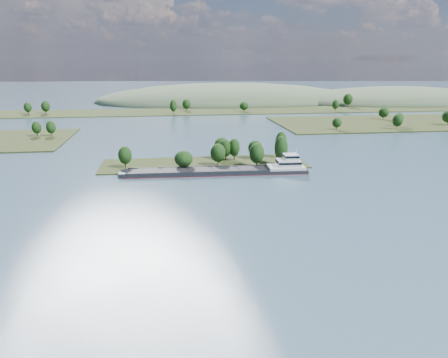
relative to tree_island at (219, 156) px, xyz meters
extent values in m
plane|color=#3E596B|center=(-7.16, -59.21, -3.90)|extent=(1800.00, 1800.00, 0.00)
cube|color=#252F15|center=(-7.16, 0.79, -3.90)|extent=(100.00, 30.00, 1.20)
cylinder|color=black|center=(16.74, -10.47, -1.43)|extent=(0.50, 0.50, 3.75)
ellipsoid|color=black|center=(16.74, -10.47, 3.34)|extent=(7.13, 7.13, 9.65)
cylinder|color=black|center=(2.83, 10.21, -1.53)|extent=(0.50, 0.50, 3.54)
ellipsoid|color=black|center=(2.83, 10.21, 2.97)|extent=(8.16, 8.16, 9.11)
cylinder|color=black|center=(-1.05, -5.19, -1.56)|extent=(0.50, 0.50, 3.48)
ellipsoid|color=black|center=(-1.05, -5.19, 2.86)|extent=(7.32, 7.32, 8.95)
cylinder|color=black|center=(4.35, 6.03, -1.60)|extent=(0.50, 0.50, 3.40)
ellipsoid|color=black|center=(4.35, 6.03, 2.73)|extent=(6.15, 6.15, 8.75)
cylinder|color=black|center=(-17.74, -11.77, -1.82)|extent=(0.50, 0.50, 2.97)
ellipsoid|color=black|center=(-17.74, -11.77, 1.97)|extent=(8.48, 8.48, 7.65)
cylinder|color=black|center=(-44.75, -3.58, -1.62)|extent=(0.50, 0.50, 3.36)
ellipsoid|color=black|center=(-44.75, -3.58, 2.66)|extent=(6.37, 6.37, 8.65)
cylinder|color=black|center=(8.57, 5.51, -1.51)|extent=(0.50, 0.50, 3.59)
ellipsoid|color=black|center=(8.57, 5.51, 3.06)|extent=(5.73, 5.73, 9.24)
cylinder|color=black|center=(33.46, 8.08, -1.08)|extent=(0.50, 0.50, 4.44)
ellipsoid|color=black|center=(33.46, 8.08, 4.57)|extent=(6.15, 6.15, 11.42)
cylinder|color=black|center=(29.25, -7.67, -0.99)|extent=(0.50, 0.50, 4.64)
ellipsoid|color=black|center=(29.25, -7.67, 4.91)|extent=(6.53, 6.53, 11.92)
cylinder|color=black|center=(19.66, 7.16, -1.76)|extent=(0.50, 0.50, 3.10)
ellipsoid|color=black|center=(19.66, 7.16, 2.18)|extent=(7.32, 7.32, 7.96)
cylinder|color=black|center=(-99.96, 90.71, -1.45)|extent=(0.50, 0.50, 3.32)
ellipsoid|color=black|center=(-99.96, 90.71, 2.77)|extent=(6.24, 6.24, 8.53)
cylinder|color=black|center=(-109.29, 91.71, -1.51)|extent=(0.50, 0.50, 3.18)
ellipsoid|color=black|center=(-109.29, 91.71, 2.53)|extent=(6.15, 6.15, 8.18)
cylinder|color=black|center=(97.01, 90.84, -1.68)|extent=(0.50, 0.50, 2.85)
ellipsoid|color=black|center=(97.01, 90.84, 1.94)|extent=(6.76, 6.76, 7.32)
cylinder|color=black|center=(190.53, 100.46, -1.24)|extent=(0.50, 0.50, 3.73)
cylinder|color=black|center=(141.88, 87.91, -1.33)|extent=(0.50, 0.50, 3.55)
ellipsoid|color=black|center=(141.88, 87.91, 3.18)|extent=(7.51, 7.51, 9.12)
cylinder|color=black|center=(149.34, 99.02, -1.43)|extent=(0.50, 0.50, 3.34)
ellipsoid|color=black|center=(149.34, 99.02, 2.82)|extent=(6.21, 6.21, 8.59)
cylinder|color=black|center=(156.81, 137.47, -1.44)|extent=(0.50, 0.50, 3.32)
ellipsoid|color=black|center=(156.81, 137.47, 2.77)|extent=(8.44, 8.44, 8.53)
cube|color=#252F15|center=(-7.16, 220.79, -3.90)|extent=(900.00, 60.00, 1.20)
cylinder|color=black|center=(-149.93, 217.35, -1.49)|extent=(0.50, 0.50, 3.63)
ellipsoid|color=black|center=(-149.93, 217.35, 3.13)|extent=(6.96, 6.96, 9.34)
cylinder|color=black|center=(140.20, 202.02, -1.50)|extent=(0.50, 0.50, 3.61)
ellipsoid|color=black|center=(140.20, 202.02, 3.10)|extent=(6.22, 6.22, 9.29)
cylinder|color=black|center=(-3.64, 223.79, -1.45)|extent=(0.50, 0.50, 3.71)
ellipsoid|color=black|center=(-3.64, 223.79, 3.27)|extent=(8.19, 8.19, 9.54)
cylinder|color=black|center=(167.01, 235.22, -0.98)|extent=(0.50, 0.50, 4.64)
ellipsoid|color=black|center=(167.01, 235.22, 4.91)|extent=(9.78, 9.78, 11.93)
cylinder|color=black|center=(-133.92, 216.50, -1.30)|extent=(0.50, 0.50, 4.00)
ellipsoid|color=black|center=(-133.92, 216.50, 3.78)|extent=(7.76, 7.76, 10.28)
cylinder|color=black|center=(51.33, 211.19, -1.77)|extent=(0.50, 0.50, 3.07)
ellipsoid|color=black|center=(51.33, 211.19, 2.13)|extent=(8.74, 8.74, 7.89)
cylinder|color=black|center=(-17.00, 200.88, -1.15)|extent=(0.50, 0.50, 4.31)
ellipsoid|color=black|center=(-17.00, 200.88, 4.34)|extent=(6.32, 6.32, 11.10)
ellipsoid|color=#43563B|center=(252.84, 290.79, -3.90)|extent=(260.00, 140.00, 36.00)
ellipsoid|color=#43563B|center=(52.84, 320.79, -3.90)|extent=(320.00, 160.00, 44.00)
cube|color=black|center=(-3.30, -18.21, -3.39)|extent=(82.67, 13.58, 2.26)
cube|color=maroon|center=(-3.30, -18.21, -3.85)|extent=(82.88, 13.80, 0.26)
cube|color=black|center=(-11.33, -12.84, -1.95)|extent=(63.76, 2.97, 0.82)
cube|color=black|center=(-11.73, -22.92, -1.95)|extent=(63.76, 2.97, 0.82)
cube|color=black|center=(-11.53, -17.88, -2.10)|extent=(62.06, 11.73, 0.31)
cube|color=black|center=(-34.15, -16.97, -1.79)|extent=(9.59, 8.80, 0.36)
cube|color=black|center=(-22.84, -17.42, -1.79)|extent=(9.59, 8.80, 0.36)
cube|color=black|center=(-11.53, -17.88, -1.79)|extent=(9.59, 8.80, 0.36)
cube|color=black|center=(-0.22, -18.33, -1.79)|extent=(9.59, 8.80, 0.36)
cube|color=black|center=(11.09, -18.79, -1.79)|extent=(9.59, 8.80, 0.36)
cube|color=black|center=(-44.94, -16.54, -2.98)|extent=(3.46, 9.38, 2.06)
cylinder|color=black|center=(-43.92, -16.58, -1.54)|extent=(0.26, 0.26, 2.26)
cube|color=silver|center=(28.57, -19.49, -1.64)|extent=(16.85, 10.53, 1.23)
cube|color=silver|center=(29.60, -19.53, 0.42)|extent=(10.61, 8.64, 3.09)
cube|color=black|center=(29.60, -19.53, 0.83)|extent=(10.83, 8.85, 0.93)
cube|color=silver|center=(30.63, -19.57, 3.09)|extent=(6.42, 6.42, 2.26)
cube|color=black|center=(30.63, -19.57, 3.51)|extent=(6.63, 6.63, 0.82)
cube|color=silver|center=(30.63, -19.57, 4.33)|extent=(6.84, 6.84, 0.21)
cylinder|color=silver|center=(33.20, -19.67, 5.56)|extent=(0.21, 0.21, 2.68)
cylinder|color=black|center=(26.64, -16.32, 4.53)|extent=(0.53, 0.53, 1.23)
camera|label=1|loc=(-26.05, -207.78, 46.43)|focal=35.00mm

